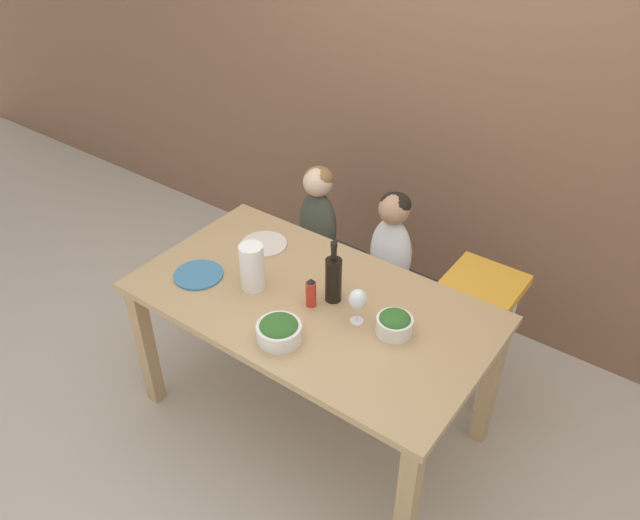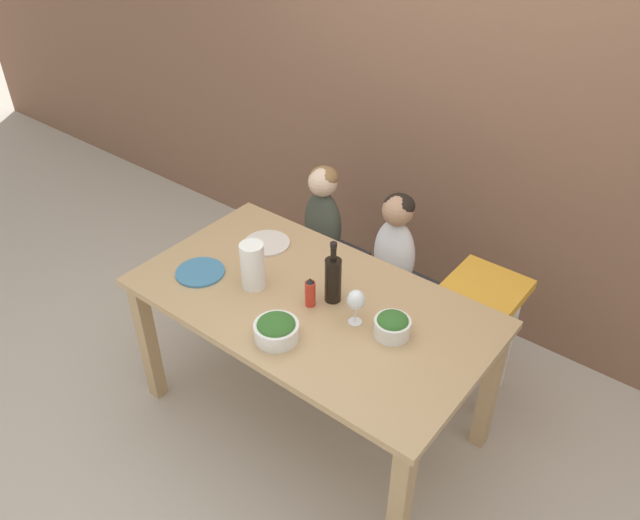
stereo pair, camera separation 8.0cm
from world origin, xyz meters
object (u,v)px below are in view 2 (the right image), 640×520
Objects in this scene: chair_right_highchair at (483,309)px; wine_bottle at (333,278)px; chair_far_left at (323,265)px; salad_bowl_small at (392,325)px; dinner_plate_front_left at (200,272)px; chair_far_center at (391,296)px; person_child_left at (323,210)px; wine_glass_near at (356,300)px; person_child_center at (396,240)px; dinner_plate_back_left at (267,243)px; paper_towel_roll at (253,266)px; salad_bowl_large at (276,329)px.

chair_right_highchair is 2.37× the size of wine_bottle.
chair_far_left is at bearing 180.00° from chair_right_highchair.
salad_bowl_small reaches higher than dinner_plate_front_left.
wine_bottle is (0.06, -0.61, 0.52)m from chair_far_center.
dinner_plate_front_left reaches higher than chair_right_highchair.
wine_bottle is (0.53, -0.61, 0.52)m from chair_far_left.
chair_right_highchair is 4.69× the size of salad_bowl_small.
wine_glass_near is at bearing -43.81° from person_child_left.
dinner_plate_front_left is at bearing -159.06° from wine_bottle.
chair_far_center is 0.87m from wine_glass_near.
person_child_center is 0.66m from dinner_plate_back_left.
paper_towel_roll reaches higher than salad_bowl_small.
salad_bowl_small is (0.16, 0.03, -0.07)m from wine_glass_near.
chair_right_highchair is 1.15m from paper_towel_roll.
chair_far_left is 1.94× the size of dinner_plate_front_left.
person_child_left is at bearing 103.98° from paper_towel_roll.
chair_far_left is at bearing -179.85° from person_child_center.
person_child_left is 0.47m from dinner_plate_back_left.
person_child_center is (0.48, 0.00, 0.37)m from chair_far_left.
wine_glass_near is at bearing 55.24° from salad_bowl_large.
dinner_plate_back_left is (-0.86, 0.17, -0.04)m from salad_bowl_small.
salad_bowl_small reaches higher than chair_far_center.
person_child_left is 0.82m from wine_bottle.
person_child_left is 1.08m from salad_bowl_large.
dinner_plate_front_left is (-0.55, -0.84, 0.41)m from chair_far_center.
person_child_center reaches higher than dinner_plate_back_left.
dinner_plate_back_left is (-0.53, 0.14, -0.11)m from wine_bottle.
chair_far_center is 1.94× the size of dinner_plate_back_left.
dinner_plate_back_left is at bearing -89.21° from chair_far_left.
paper_towel_roll is 0.98× the size of dinner_plate_back_left.
wine_bottle is 1.34× the size of paper_towel_roll.
person_child_left is 2.43× the size of dinner_plate_back_left.
paper_towel_roll reaches higher than dinner_plate_front_left.
paper_towel_roll reaches higher than chair_right_highchair.
person_child_left is at bearing 136.19° from wine_glass_near.
person_child_center is at bearing 69.05° from paper_towel_roll.
person_child_center is 1.01m from dinner_plate_front_left.
person_child_center is at bearing 121.19° from salad_bowl_small.
paper_towel_roll is at bearing -170.35° from salad_bowl_small.
wine_bottle is 1.32× the size of dinner_plate_front_left.
dinner_plate_back_left is at bearing -89.21° from person_child_left.
chair_far_left is 0.62× the size of chair_right_highchair.
dinner_plate_front_left reaches higher than chair_far_center.
salad_bowl_small is at bearing 10.96° from wine_glass_near.
person_child_center reaches higher than paper_towel_roll.
person_child_left is at bearing 84.74° from dinner_plate_front_left.
wine_glass_near reaches higher than chair_far_center.
chair_far_center is at bearing -0.15° from person_child_left.
dinner_plate_back_left is (-0.99, -0.47, 0.22)m from chair_right_highchair.
dinner_plate_back_left is at bearing 168.66° from salad_bowl_small.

